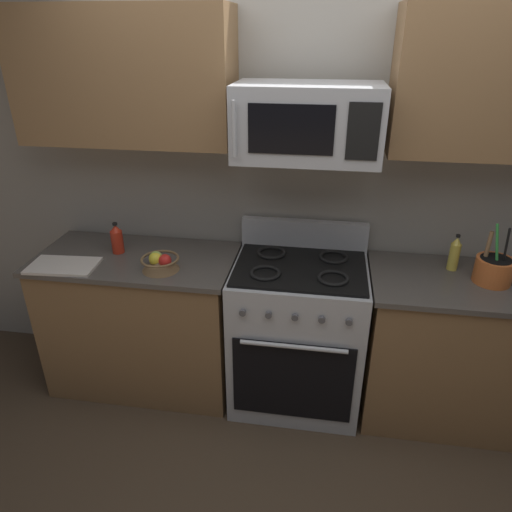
# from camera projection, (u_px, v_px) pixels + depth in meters

# --- Properties ---
(ground_plane) EXTENTS (16.00, 16.00, 0.00)m
(ground_plane) POSITION_uv_depth(u_px,v_px,m) (284.00, 479.00, 2.43)
(ground_plane) COLOR #473828
(wall_back) EXTENTS (8.00, 0.10, 2.60)m
(wall_back) POSITION_uv_depth(u_px,v_px,m) (308.00, 182.00, 2.77)
(wall_back) COLOR #9E998E
(wall_back) RESTS_ON ground
(counter_left) EXTENTS (1.18, 0.61, 0.91)m
(counter_left) POSITION_uv_depth(u_px,v_px,m) (143.00, 320.00, 2.95)
(counter_left) COLOR olive
(counter_left) RESTS_ON ground
(range_oven) EXTENTS (0.76, 0.66, 1.09)m
(range_oven) POSITION_uv_depth(u_px,v_px,m) (297.00, 332.00, 2.80)
(range_oven) COLOR #B2B5BA
(range_oven) RESTS_ON ground
(counter_right) EXTENTS (0.96, 0.61, 0.91)m
(counter_right) POSITION_uv_depth(u_px,v_px,m) (447.00, 349.00, 2.68)
(counter_right) COLOR olive
(counter_right) RESTS_ON ground
(microwave) EXTENTS (0.72, 0.44, 0.36)m
(microwave) POSITION_uv_depth(u_px,v_px,m) (308.00, 122.00, 2.28)
(microwave) COLOR #B2B5BA
(upper_cabinets_left) EXTENTS (1.17, 0.34, 0.69)m
(upper_cabinets_left) POSITION_uv_depth(u_px,v_px,m) (124.00, 77.00, 2.45)
(upper_cabinets_left) COLOR olive
(upper_cabinets_right) EXTENTS (0.95, 0.34, 0.69)m
(upper_cabinets_right) POSITION_uv_depth(u_px,v_px,m) (496.00, 83.00, 2.19)
(upper_cabinets_right) COLOR olive
(utensil_crock) EXTENTS (0.19, 0.19, 0.33)m
(utensil_crock) POSITION_uv_depth(u_px,v_px,m) (493.00, 269.00, 2.44)
(utensil_crock) COLOR #D1662D
(utensil_crock) RESTS_ON counter_right
(fruit_basket) EXTENTS (0.21, 0.21, 0.10)m
(fruit_basket) POSITION_uv_depth(u_px,v_px,m) (160.00, 262.00, 2.58)
(fruit_basket) COLOR brown
(fruit_basket) RESTS_ON counter_left
(cutting_board) EXTENTS (0.39, 0.25, 0.02)m
(cutting_board) POSITION_uv_depth(u_px,v_px,m) (63.00, 266.00, 2.62)
(cutting_board) COLOR silver
(cutting_board) RESTS_ON counter_left
(bottle_hot_sauce) EXTENTS (0.07, 0.07, 0.19)m
(bottle_hot_sauce) POSITION_uv_depth(u_px,v_px,m) (117.00, 239.00, 2.76)
(bottle_hot_sauce) COLOR red
(bottle_hot_sauce) RESTS_ON counter_left
(bottle_oil) EXTENTS (0.06, 0.06, 0.21)m
(bottle_oil) POSITION_uv_depth(u_px,v_px,m) (455.00, 254.00, 2.56)
(bottle_oil) COLOR gold
(bottle_oil) RESTS_ON counter_right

